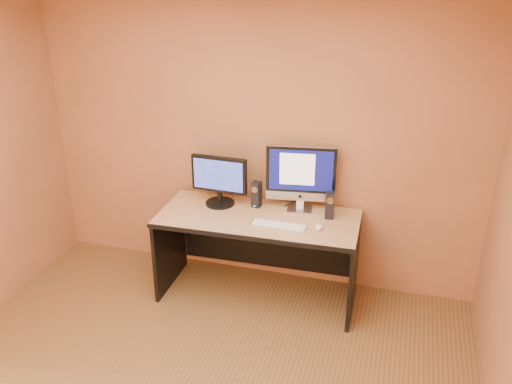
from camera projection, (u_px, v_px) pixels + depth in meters
walls at (156, 252)px, 3.02m from camera, size 4.00×4.00×2.60m
ceiling at (136, 8)px, 2.50m from camera, size 4.00×4.00×0.00m
desk at (258, 257)px, 4.75m from camera, size 1.72×0.79×0.79m
imac at (301, 178)px, 4.61m from camera, size 0.63×0.31×0.58m
second_monitor at (219, 181)px, 4.73m from camera, size 0.52×0.27×0.45m
speaker_left at (257, 194)px, 4.73m from camera, size 0.08×0.09×0.23m
speaker_right at (330, 205)px, 4.53m from camera, size 0.08×0.09×0.23m
keyboard at (278, 225)px, 4.42m from camera, size 0.46×0.13×0.02m
mouse at (319, 227)px, 4.38m from camera, size 0.06×0.11×0.04m
cable_a at (302, 206)px, 4.77m from camera, size 0.12×0.21×0.01m
cable_b at (291, 203)px, 4.83m from camera, size 0.09×0.18×0.01m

